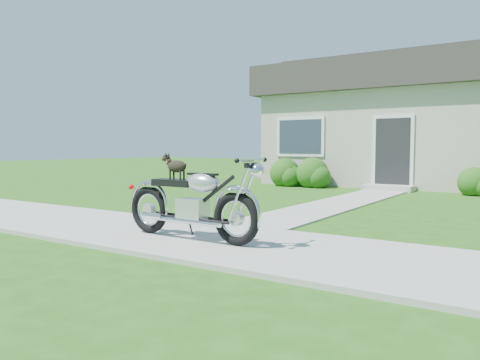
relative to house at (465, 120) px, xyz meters
name	(u,v)px	position (x,y,z in m)	size (l,w,h in m)	color
ground	(308,254)	(0.00, -11.99, -2.16)	(80.00, 80.00, 0.00)	#235114
sidewalk	(308,252)	(0.00, -11.99, -2.14)	(24.00, 2.20, 0.04)	#9E9B93
walkway	(342,203)	(-1.50, -6.99, -2.14)	(1.20, 8.00, 0.03)	#9E9B93
house	(465,120)	(0.00, 0.00, 0.00)	(12.60, 7.03, 4.50)	#B4AEA2
shrub_row	(419,178)	(-0.64, -3.49, -1.76)	(10.22, 1.01, 1.01)	#265416
potted_plant_left	(298,174)	(-4.34, -3.44, -1.76)	(0.71, 0.62, 0.79)	#1C5B18
motorcycle_with_dog	(192,202)	(-1.57, -12.20, -1.62)	(2.22, 0.60, 1.11)	black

